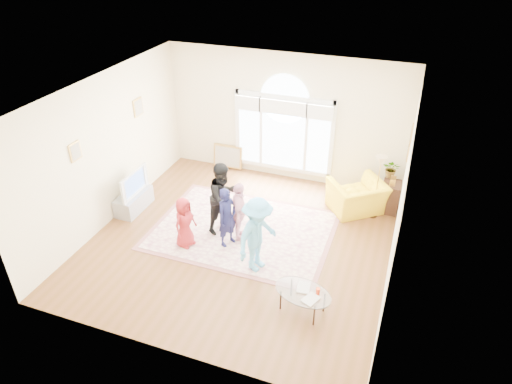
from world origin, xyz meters
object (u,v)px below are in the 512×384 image
(area_rug, at_px, (243,230))
(television, at_px, (131,183))
(coffee_table, at_px, (303,293))
(armchair, at_px, (357,197))
(tv_console, at_px, (134,201))

(area_rug, relative_size, television, 3.64)
(television, height_order, coffee_table, television)
(television, distance_m, coffee_table, 4.80)
(armchair, bearing_deg, tv_console, -18.65)
(television, distance_m, armchair, 5.11)
(television, xyz_separation_m, coffee_table, (4.46, -1.75, -0.31))
(armchair, bearing_deg, television, -18.62)
(area_rug, height_order, tv_console, tv_console)
(television, xyz_separation_m, armchair, (4.81, 1.68, -0.33))
(area_rug, xyz_separation_m, television, (-2.66, -0.07, 0.69))
(tv_console, xyz_separation_m, armchair, (4.82, 1.68, 0.16))
(area_rug, distance_m, armchair, 2.72)
(coffee_table, bearing_deg, area_rug, 148.86)
(television, bearing_deg, area_rug, 1.41)
(television, bearing_deg, tv_console, 180.00)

